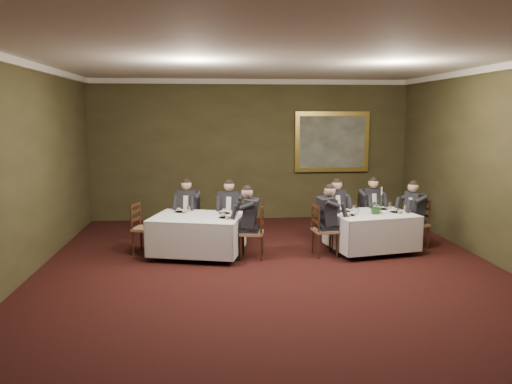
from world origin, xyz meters
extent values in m
plane|color=black|center=(0.00, 0.00, 0.00)|extent=(10.00, 10.00, 0.00)
cube|color=silver|center=(0.00, 0.00, 3.50)|extent=(8.00, 10.00, 0.10)
cube|color=#35311A|center=(0.00, 5.00, 1.75)|extent=(8.00, 0.10, 3.50)
cube|color=#35311A|center=(0.00, -5.00, 1.75)|extent=(8.00, 0.10, 3.50)
cube|color=#35311A|center=(-4.00, 0.00, 1.75)|extent=(0.10, 10.00, 3.50)
cube|color=white|center=(0.00, 4.95, 3.44)|extent=(8.00, 0.10, 0.12)
cube|color=white|center=(-3.95, 0.00, 3.44)|extent=(0.10, 10.00, 0.12)
cube|color=black|center=(2.07, 1.64, 0.73)|extent=(1.66, 1.37, 0.04)
cube|color=white|center=(2.07, 1.64, 0.76)|extent=(1.73, 1.44, 0.02)
cube|color=white|center=(2.07, 1.64, 0.42)|extent=(1.76, 1.46, 0.65)
cube|color=black|center=(-1.27, 1.66, 0.73)|extent=(1.82, 1.54, 0.04)
cube|color=white|center=(-1.27, 1.66, 0.76)|extent=(1.89, 1.61, 0.02)
cube|color=white|center=(-1.27, 1.66, 0.42)|extent=(1.92, 1.63, 0.65)
cube|color=#896546|center=(1.51, 2.33, 0.48)|extent=(0.54, 0.52, 0.05)
cube|color=black|center=(1.46, 2.51, 0.73)|extent=(0.37, 0.13, 0.54)
cube|color=black|center=(1.51, 2.33, 0.86)|extent=(0.49, 0.41, 0.55)
sphere|color=#D8A887|center=(1.51, 2.33, 1.24)|extent=(0.26, 0.26, 0.21)
cube|color=#896546|center=(2.32, 2.49, 0.48)|extent=(0.51, 0.50, 0.05)
cube|color=black|center=(2.29, 2.68, 0.73)|extent=(0.38, 0.10, 0.54)
cube|color=black|center=(2.32, 2.49, 0.86)|extent=(0.47, 0.38, 0.55)
sphere|color=#D8A887|center=(2.32, 2.49, 1.24)|extent=(0.25, 0.25, 0.21)
cube|color=#896546|center=(1.12, 1.45, 0.48)|extent=(0.47, 0.49, 0.05)
cube|color=black|center=(0.93, 1.43, 0.73)|extent=(0.07, 0.38, 0.54)
cube|color=black|center=(1.12, 1.45, 0.86)|extent=(0.36, 0.45, 0.55)
sphere|color=#D8A887|center=(1.12, 1.45, 1.24)|extent=(0.23, 0.23, 0.21)
cube|color=#896546|center=(3.02, 1.83, 0.48)|extent=(0.52, 0.54, 0.05)
cube|color=black|center=(3.20, 1.88, 0.73)|extent=(0.13, 0.37, 0.54)
cube|color=black|center=(3.02, 1.83, 0.86)|extent=(0.41, 0.49, 0.55)
sphere|color=#D8A887|center=(3.02, 1.83, 1.24)|extent=(0.26, 0.26, 0.21)
cube|color=#896546|center=(-1.49, 2.58, 0.48)|extent=(0.53, 0.52, 0.05)
cube|color=black|center=(-1.44, 2.76, 0.73)|extent=(0.38, 0.12, 0.54)
cube|color=black|center=(-1.49, 2.58, 0.86)|extent=(0.48, 0.40, 0.55)
sphere|color=#D8A887|center=(-1.49, 2.58, 1.24)|extent=(0.26, 0.26, 0.21)
cube|color=#896546|center=(-0.63, 2.35, 0.48)|extent=(0.53, 0.51, 0.05)
cube|color=black|center=(-0.59, 2.54, 0.73)|extent=(0.38, 0.12, 0.54)
cube|color=black|center=(-0.63, 2.35, 0.86)|extent=(0.48, 0.40, 0.55)
sphere|color=#D8A887|center=(-0.63, 2.35, 1.24)|extent=(0.25, 0.25, 0.21)
cube|color=#896546|center=(-0.27, 1.40, 0.48)|extent=(0.49, 0.51, 0.05)
cube|color=black|center=(-0.08, 1.36, 0.73)|extent=(0.10, 0.38, 0.54)
cube|color=black|center=(-0.27, 1.40, 0.86)|extent=(0.38, 0.47, 0.55)
sphere|color=#D8A887|center=(-0.27, 1.40, 1.24)|extent=(0.24, 0.24, 0.21)
cube|color=#896546|center=(-2.27, 1.92, 0.48)|extent=(0.53, 0.54, 0.05)
cube|color=black|center=(-2.45, 1.97, 0.73)|extent=(0.14, 0.37, 0.54)
imported|color=#2D5926|center=(2.12, 1.55, 0.92)|extent=(0.28, 0.24, 0.31)
cylinder|color=#AA8C34|center=(2.26, 1.67, 0.78)|extent=(0.07, 0.07, 0.02)
cylinder|color=#AA8C34|center=(2.26, 1.67, 0.96)|extent=(0.02, 0.02, 0.34)
cylinder|color=white|center=(2.26, 1.67, 1.20)|extent=(0.02, 0.02, 0.15)
cylinder|color=white|center=(1.60, 1.88, 0.77)|extent=(0.25, 0.25, 0.01)
cylinder|color=white|center=(1.60, 2.03, 0.80)|extent=(0.08, 0.08, 0.05)
cylinder|color=white|center=(1.77, 1.88, 0.83)|extent=(0.06, 0.06, 0.14)
cylinder|color=white|center=(-1.61, 2.10, 0.77)|extent=(0.25, 0.25, 0.01)
cylinder|color=white|center=(-1.61, 2.25, 0.80)|extent=(0.08, 0.08, 0.05)
cylinder|color=white|center=(-1.44, 2.10, 0.83)|extent=(0.06, 0.06, 0.14)
cube|color=gold|center=(2.07, 4.94, 1.95)|extent=(1.90, 0.08, 1.53)
cube|color=#3F452E|center=(2.07, 4.90, 1.95)|extent=(1.68, 0.01, 1.31)
camera|label=1|loc=(-1.00, -7.54, 2.64)|focal=35.00mm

